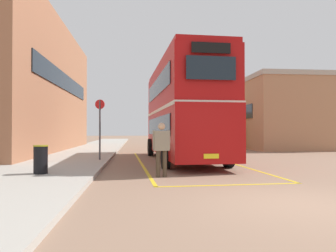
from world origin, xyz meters
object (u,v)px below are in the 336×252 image
(bus_stop_sign, at_px, (100,124))
(pedestrian_boarding, at_px, (161,145))
(single_deck_bus, at_px, (208,129))
(double_decker_bus, at_px, (182,110))
(litter_bin, at_px, (41,159))

(bus_stop_sign, bearing_deg, pedestrian_boarding, -62.74)
(single_deck_bus, bearing_deg, double_decker_bus, -107.27)
(pedestrian_boarding, xyz_separation_m, bus_stop_sign, (-2.48, 4.81, 0.79))
(single_deck_bus, distance_m, bus_stop_sign, 18.23)
(pedestrian_boarding, height_order, bus_stop_sign, bus_stop_sign)
(litter_bin, bearing_deg, double_decker_bus, 45.73)
(single_deck_bus, bearing_deg, litter_bin, -115.79)
(bus_stop_sign, bearing_deg, litter_bin, -105.62)
(double_decker_bus, relative_size, litter_bin, 11.77)
(pedestrian_boarding, xyz_separation_m, litter_bin, (-3.79, 0.14, -0.42))
(single_deck_bus, relative_size, litter_bin, 11.04)
(double_decker_bus, relative_size, bus_stop_sign, 3.79)
(double_decker_bus, distance_m, litter_bin, 7.74)
(double_decker_bus, height_order, bus_stop_sign, double_decker_bus)
(double_decker_bus, bearing_deg, single_deck_bus, 72.73)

